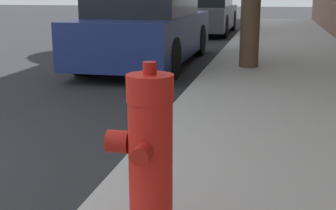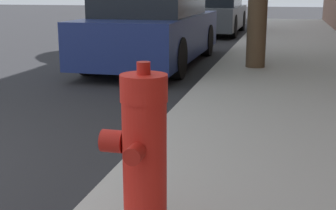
% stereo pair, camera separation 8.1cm
% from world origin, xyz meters
% --- Properties ---
extents(fire_hydrant, '(0.39, 0.40, 0.93)m').
position_xyz_m(fire_hydrant, '(2.60, -0.14, 0.55)').
color(fire_hydrant, red).
rests_on(fire_hydrant, sidewalk_slab).
extents(parked_car_near, '(1.72, 4.56, 1.46)m').
position_xyz_m(parked_car_near, '(0.85, 6.31, 0.71)').
color(parked_car_near, navy).
rests_on(parked_car_near, ground_plane).
extents(parked_car_mid, '(1.75, 4.47, 1.38)m').
position_xyz_m(parked_car_mid, '(0.95, 13.08, 0.68)').
color(parked_car_mid, '#4C5156').
rests_on(parked_car_mid, ground_plane).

